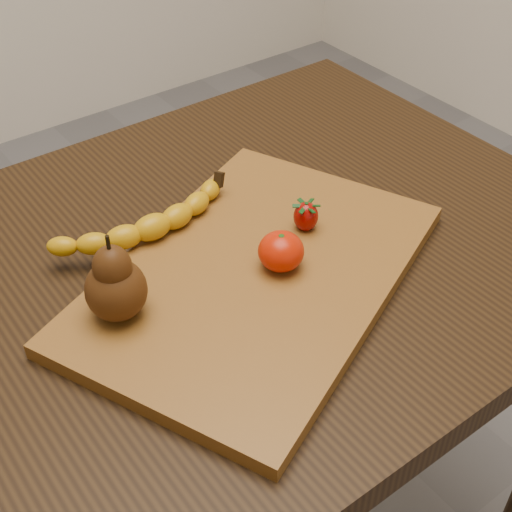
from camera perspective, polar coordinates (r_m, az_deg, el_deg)
table at (r=0.94m, az=-3.70°, el=-4.90°), size 1.00×0.70×0.76m
cutting_board at (r=0.84m, az=0.00°, el=-1.57°), size 0.53×0.46×0.02m
banana at (r=0.88m, az=-8.29°, el=2.30°), size 0.21×0.06×0.03m
pear at (r=0.76m, az=-11.30°, el=-1.64°), size 0.07×0.07×0.10m
mandarin at (r=0.82m, az=2.02°, el=0.39°), size 0.07×0.07×0.05m
strawberry at (r=0.88m, az=4.01°, el=3.26°), size 0.04×0.04×0.04m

